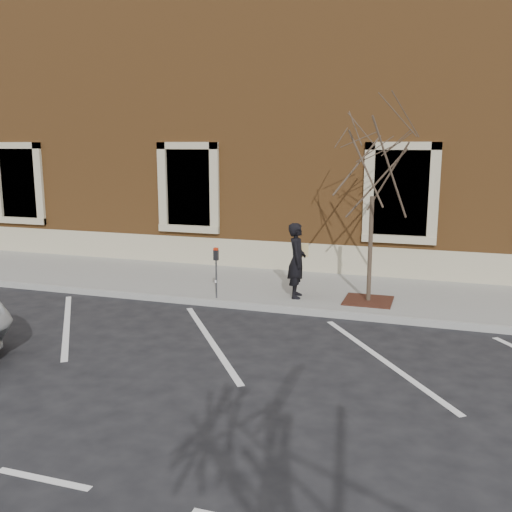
% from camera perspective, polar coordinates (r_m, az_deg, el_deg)
% --- Properties ---
extents(ground, '(120.00, 120.00, 0.00)m').
position_cam_1_polar(ground, '(12.89, -0.83, -5.29)').
color(ground, '#28282B').
rests_on(ground, ground).
extents(sidewalk_near, '(40.00, 3.50, 0.15)m').
position_cam_1_polar(sidewalk_near, '(14.48, 1.41, -3.14)').
color(sidewalk_near, gray).
rests_on(sidewalk_near, ground).
extents(curb_near, '(40.00, 0.12, 0.15)m').
position_cam_1_polar(curb_near, '(12.83, -0.90, -5.03)').
color(curb_near, '#9E9E99').
rests_on(curb_near, ground).
extents(parking_stripes, '(28.00, 4.40, 0.01)m').
position_cam_1_polar(parking_stripes, '(10.94, -4.60, -8.37)').
color(parking_stripes, silver).
rests_on(parking_stripes, ground).
extents(building_civic, '(40.00, 8.62, 8.00)m').
position_cam_1_polar(building_civic, '(19.85, 6.54, 12.08)').
color(building_civic, brown).
rests_on(building_civic, ground).
extents(man, '(0.53, 0.70, 1.74)m').
position_cam_1_polar(man, '(13.12, 4.10, -0.45)').
color(man, black).
rests_on(man, sidewalk_near).
extents(parking_meter, '(0.11, 0.08, 1.18)m').
position_cam_1_polar(parking_meter, '(13.04, -4.01, -0.74)').
color(parking_meter, '#595B60').
rests_on(parking_meter, sidewalk_near).
extents(tree_grate, '(1.07, 1.07, 0.03)m').
position_cam_1_polar(tree_grate, '(13.19, 11.15, -4.39)').
color(tree_grate, '#472317').
rests_on(tree_grate, sidewalk_near).
extents(sapling, '(2.59, 2.59, 4.32)m').
position_cam_1_polar(sapling, '(12.73, 11.67, 8.77)').
color(sapling, '#503C30').
rests_on(sapling, sidewalk_near).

